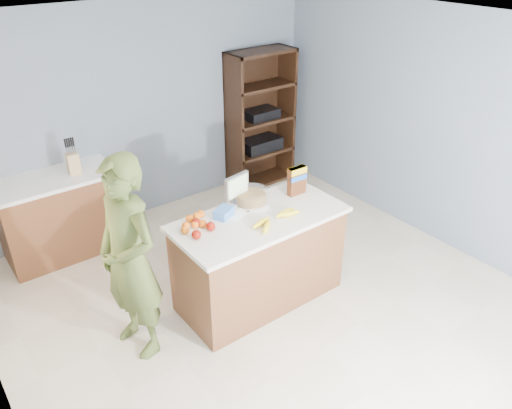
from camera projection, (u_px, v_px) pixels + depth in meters
floor at (279, 313)px, 4.62m from camera, size 4.50×5.00×0.02m
walls at (284, 148)px, 3.81m from camera, size 4.52×5.02×2.51m
counter_peninsula at (259, 262)px, 4.63m from camera, size 1.56×0.76×0.90m
back_cabinet at (61, 215)px, 5.30m from camera, size 1.24×0.62×0.90m
shelving_unit at (258, 121)px, 6.65m from camera, size 0.90×0.40×1.80m
person at (129, 260)px, 3.87m from camera, size 0.54×0.71×1.74m
knife_block at (73, 163)px, 5.10m from camera, size 0.12×0.10×0.31m
envelopes at (248, 212)px, 4.46m from camera, size 0.46×0.20×0.00m
bananas at (275, 219)px, 4.31m from camera, size 0.52×0.22×0.05m
apples at (201, 228)px, 4.15m from camera, size 0.24×0.24×0.08m
oranges at (194, 222)px, 4.25m from camera, size 0.31×0.22×0.07m
blue_carton at (224, 213)px, 4.37m from camera, size 0.21×0.18×0.08m
salad_bowl at (251, 197)px, 4.59m from camera, size 0.30×0.30×0.13m
tv at (237, 187)px, 4.53m from camera, size 0.28×0.12×0.28m
cereal_box at (297, 179)px, 4.69m from camera, size 0.19×0.08×0.28m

